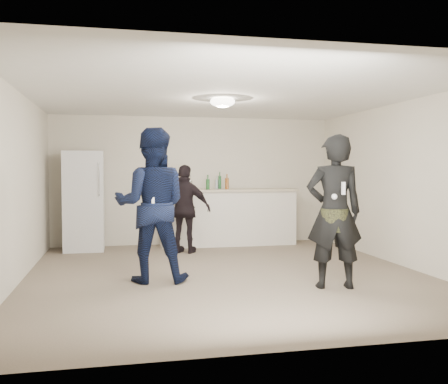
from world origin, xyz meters
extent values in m
plane|color=#6B5B4C|center=(0.00, 0.00, 0.00)|extent=(6.00, 6.00, 0.00)
plane|color=silver|center=(0.00, 0.00, 2.50)|extent=(6.00, 6.00, 0.00)
plane|color=beige|center=(0.00, 3.00, 1.25)|extent=(6.00, 0.00, 6.00)
plane|color=beige|center=(0.00, -3.00, 1.25)|extent=(6.00, 0.00, 6.00)
plane|color=beige|center=(-2.75, 0.00, 1.25)|extent=(0.00, 6.00, 6.00)
plane|color=beige|center=(2.75, 0.00, 1.25)|extent=(0.00, 6.00, 6.00)
cube|color=silver|center=(0.61, 2.67, 0.53)|extent=(2.60, 0.56, 1.05)
cube|color=beige|center=(0.61, 2.67, 1.07)|extent=(2.68, 0.64, 0.04)
cube|color=white|center=(-2.09, 2.60, 0.90)|extent=(0.70, 0.70, 1.80)
cylinder|color=silver|center=(-1.81, 2.23, 1.30)|extent=(0.02, 0.02, 0.60)
ellipsoid|color=white|center=(0.00, 0.30, 2.45)|extent=(0.36, 0.36, 0.16)
cylinder|color=#B6B7BB|center=(-0.13, 2.69, 1.18)|extent=(0.08, 0.08, 0.17)
imported|color=#0F1A40|center=(-1.06, -0.21, 1.01)|extent=(1.08, 0.89, 2.02)
imported|color=black|center=(1.13, -1.04, 0.95)|extent=(0.76, 0.57, 1.90)
cylinder|color=#373D1B|center=(1.13, -1.04, 0.85)|extent=(0.34, 0.34, 0.28)
imported|color=black|center=(-0.33, 1.91, 0.78)|extent=(0.98, 0.75, 1.56)
cube|color=white|center=(-1.06, -0.49, 1.05)|extent=(0.04, 0.04, 0.15)
sphere|color=white|center=(-0.94, -0.46, 0.98)|extent=(0.07, 0.07, 0.07)
cube|color=silver|center=(1.13, -1.29, 1.25)|extent=(0.04, 0.04, 0.15)
sphere|color=silver|center=(1.03, -1.26, 1.15)|extent=(0.07, 0.07, 0.07)
cylinder|color=#8E4814|center=(0.58, 2.65, 1.20)|extent=(0.07, 0.07, 0.21)
cylinder|color=#ADB2B8|center=(0.41, 2.83, 1.18)|extent=(0.07, 0.07, 0.18)
cylinder|color=#154C1F|center=(0.47, 2.79, 1.22)|extent=(0.06, 0.06, 0.26)
cylinder|color=#164D19|center=(0.19, 2.58, 1.19)|extent=(0.07, 0.07, 0.20)
cylinder|color=#8C5514|center=(-0.23, 2.79, 1.19)|extent=(0.08, 0.08, 0.19)
camera|label=1|loc=(-1.49, -6.77, 1.48)|focal=40.00mm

